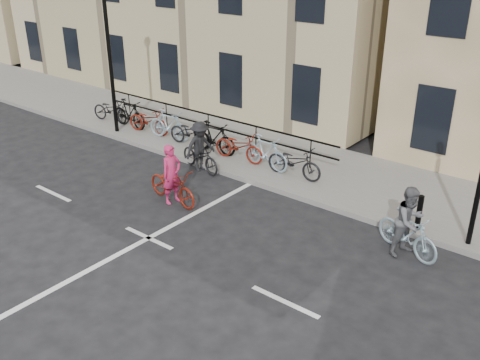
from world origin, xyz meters
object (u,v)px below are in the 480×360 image
Objects in this scene: cyclist_pink at (172,183)px; cyclist_grey at (409,227)px; cyclist_dark at (200,151)px; lamp_post at (108,39)px.

cyclist_grey is (6.08, 1.48, 0.10)m from cyclist_pink.
cyclist_pink is 2.31m from cyclist_dark.
cyclist_dark is at bearing 104.08° from cyclist_grey.
cyclist_pink is 1.08× the size of cyclist_grey.
cyclist_grey is at bearing -83.57° from cyclist_dark.
cyclist_pink reaches higher than cyclist_dark.
lamp_post is 6.80m from cyclist_pink.
cyclist_dark is at bearing -6.15° from lamp_post.
cyclist_pink is at bearing -145.09° from cyclist_dark.
cyclist_dark is at bearing 29.82° from cyclist_pink.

